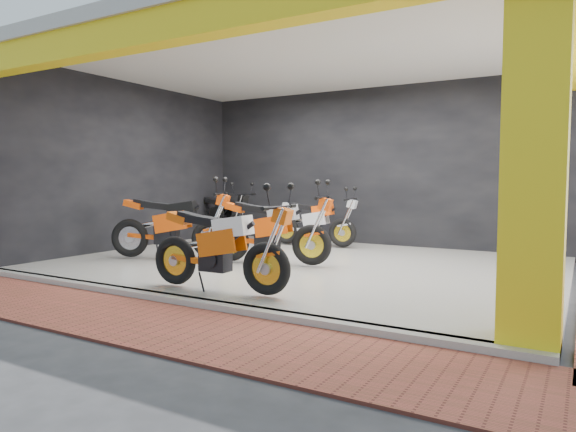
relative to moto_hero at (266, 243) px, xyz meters
The scene contains 14 objects.
ground 1.25m from the moto_hero, 149.82° to the left, with size 80.00×80.00×0.00m, color #2D2D30.
showroom_floor 2.74m from the moto_hero, 108.98° to the left, with size 8.00×6.00×0.10m, color silver.
showroom_ceiling 3.89m from the moto_hero, 108.98° to the left, with size 8.40×6.40×0.20m, color beige.
back_wall 5.75m from the moto_hero, 98.73° to the left, with size 8.20×0.20×3.50m, color black.
left_wall 5.64m from the moto_hero, 153.25° to the left, with size 0.20×6.20×3.50m, color black.
corner_column 3.07m from the moto_hero, ahead, with size 0.50×0.50×3.50m, color yellow.
header_beam_front 2.73m from the moto_hero, 149.82° to the right, with size 8.40×0.30×0.40m, color yellow.
floor_kerb 1.23m from the moto_hero, 148.84° to the right, with size 8.00×0.20×0.10m, color silver.
paver_front 1.72m from the moto_hero, 123.48° to the right, with size 9.00×1.40×0.03m, color #974131.
moto_hero is the anchor object (origin of this frame).
moto_row_a 2.25m from the moto_hero, 103.67° to the left, with size 2.21×0.82×1.35m, color #EA4B09, non-canonical shape.
moto_row_b 3.08m from the moto_hero, 141.26° to the left, with size 2.28×0.85×1.40m, color #DE4909, non-canonical shape.
moto_row_c 4.67m from the moto_hero, 102.99° to the left, with size 1.99×0.74×1.21m, color #B6B9BE, non-canonical shape.
moto_row_d 5.78m from the moto_hero, 129.28° to the left, with size 2.13×0.79×1.30m, color black, non-canonical shape.
Camera 1 is at (4.14, -5.61, 1.50)m, focal length 32.00 mm.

